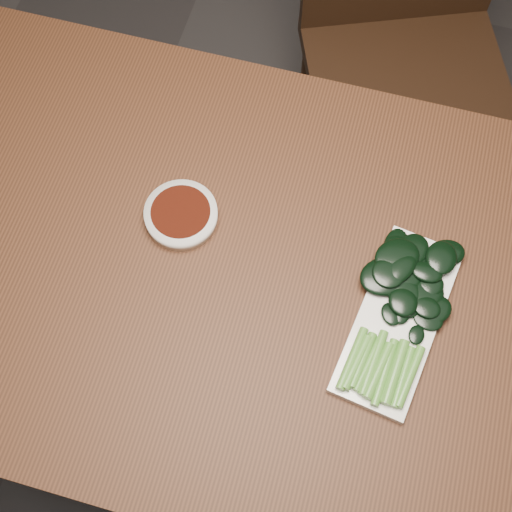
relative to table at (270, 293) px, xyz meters
The scene contains 6 objects.
ground 0.68m from the table, ahead, with size 6.00×6.00×0.00m, color #2F2D2D.
table is the anchor object (origin of this frame).
chair_far 0.77m from the table, 79.70° to the left, with size 0.60×0.60×0.89m.
sauce_bowl 0.20m from the table, 160.32° to the left, with size 0.12×0.12×0.03m.
serving_plate 0.22m from the table, ahead, with size 0.16×0.31×0.01m.
gai_lan 0.23m from the table, ahead, with size 0.18×0.30×0.02m.
Camera 1 is at (0.09, -0.42, 1.80)m, focal length 50.00 mm.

